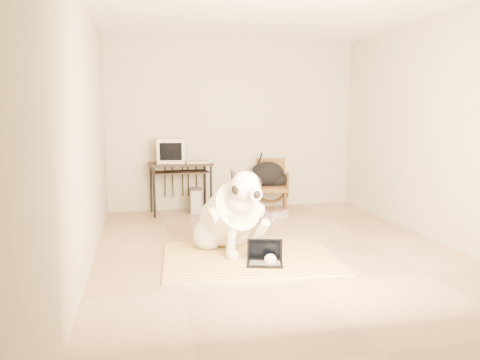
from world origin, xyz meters
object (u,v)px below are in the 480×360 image
object	(u,v)px
dog	(230,217)
crt_monitor	(171,151)
laptop	(265,258)
pc_tower	(196,201)
backpack	(269,175)
computer_desk	(180,170)
rattan_chair	(271,185)

from	to	relation	value
dog	crt_monitor	bearing A→B (deg)	102.04
laptop	pc_tower	xyz separation A→B (m)	(-0.37, 2.73, 0.11)
dog	backpack	size ratio (longest dim) A/B	2.21
dog	laptop	world-z (taller)	dog
dog	computer_desk	xyz separation A→B (m)	(-0.35, 2.21, 0.27)
laptop	backpack	distance (m)	2.79
pc_tower	rattan_chair	size ratio (longest dim) A/B	0.51
dog	crt_monitor	distance (m)	2.39
rattan_chair	backpack	xyz separation A→B (m)	(-0.04, -0.02, 0.15)
computer_desk	crt_monitor	bearing A→B (deg)	156.00
crt_monitor	computer_desk	bearing A→B (deg)	-24.00
laptop	dog	bearing A→B (deg)	116.86
laptop	rattan_chair	size ratio (longest dim) A/B	0.51
crt_monitor	backpack	world-z (taller)	crt_monitor
crt_monitor	rattan_chair	world-z (taller)	crt_monitor
laptop	crt_monitor	distance (m)	3.01
laptop	pc_tower	world-z (taller)	pc_tower
computer_desk	crt_monitor	size ratio (longest dim) A/B	2.20
laptop	rattan_chair	world-z (taller)	rattan_chair
rattan_chair	backpack	size ratio (longest dim) A/B	1.37
crt_monitor	rattan_chair	distance (m)	1.66
laptop	backpack	bearing A→B (deg)	73.61
crt_monitor	pc_tower	world-z (taller)	crt_monitor
dog	pc_tower	bearing A→B (deg)	92.92
dog	backpack	bearing A→B (deg)	64.05
rattan_chair	backpack	distance (m)	0.16
computer_desk	rattan_chair	bearing A→B (deg)	-2.56
dog	backpack	world-z (taller)	dog
dog	computer_desk	bearing A→B (deg)	98.97
crt_monitor	dog	bearing A→B (deg)	-77.96
dog	laptop	distance (m)	0.66
computer_desk	pc_tower	distance (m)	0.54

